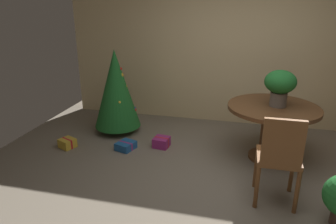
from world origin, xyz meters
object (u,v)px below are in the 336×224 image
Objects in this scene: gift_box_gold at (67,143)px; round_dining_table at (272,122)px; wooden_chair_near at (279,156)px; holiday_tree at (116,89)px; gift_box_purple at (162,142)px; gift_box_blue at (126,146)px; flower_vase at (280,84)px.

round_dining_table is at bearing 7.25° from gift_box_gold.
wooden_chair_near reaches higher than round_dining_table.
holiday_tree is 1.14m from gift_box_purple.
gift_box_blue is at bearing -58.80° from holiday_tree.
gift_box_gold is at bearing -123.56° from holiday_tree.
wooden_chair_near is 2.76m from holiday_tree.
wooden_chair_near is 0.74× the size of holiday_tree.
gift_box_purple is at bearing 22.40° from gift_box_blue.
gift_box_gold is at bearing 166.59° from wooden_chair_near.
round_dining_table is 4.36× the size of gift_box_gold.
round_dining_table is 1.58m from gift_box_purple.
round_dining_table is 2.50× the size of flower_vase.
gift_box_purple is 1.39m from gift_box_gold.
gift_box_purple is at bearing 145.67° from wooden_chair_near.
wooden_chair_near is 2.98m from gift_box_gold.
holiday_tree is 1.11m from gift_box_gold.
gift_box_blue is 0.87m from gift_box_gold.
holiday_tree is (-2.36, 0.38, 0.19)m from round_dining_table.
holiday_tree is 4.29× the size of gift_box_blue.
gift_box_blue is (0.36, -0.60, -0.67)m from holiday_tree.
flower_vase is at bearing 7.36° from gift_box_gold.
holiday_tree is at bearing 56.44° from gift_box_gold.
gift_box_purple reaches higher than gift_box_blue.
round_dining_table is 2.92m from gift_box_gold.
holiday_tree is at bearing 148.80° from wooden_chair_near.
flower_vase is at bearing 6.24° from gift_box_blue.
gift_box_purple is at bearing -179.56° from round_dining_table.
holiday_tree reaches higher than gift_box_gold.
round_dining_table is at bearing -165.80° from flower_vase.
gift_box_blue is at bearing -157.60° from gift_box_purple.
round_dining_table is at bearing 6.06° from gift_box_blue.
gift_box_blue is 1.30× the size of gift_box_purple.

